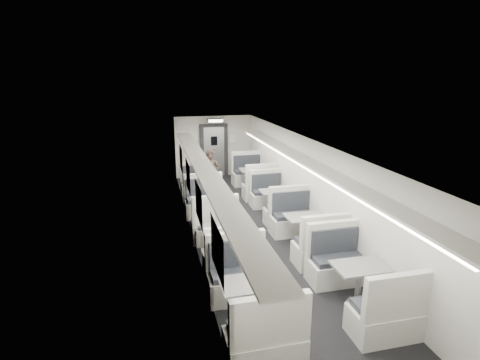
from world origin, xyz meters
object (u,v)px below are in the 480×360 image
booth_left_a (198,190)px  exit_sign (216,121)px  booth_left_c (220,240)px  vestibule_door (214,151)px  booth_right_d (358,285)px  booth_right_b (275,202)px  booth_left_b (209,212)px  booth_right_a (254,180)px  booth_left_d (250,304)px  booth_right_c (305,231)px  passenger (211,175)px

booth_left_a → exit_sign: bearing=66.7°
booth_left_a → booth_left_c: bearing=-90.0°
vestibule_door → booth_right_d: bearing=-83.8°
booth_left_a → booth_right_b: bearing=-41.9°
booth_left_b → booth_right_a: size_ratio=0.99×
booth_left_d → booth_right_c: size_ratio=0.99×
booth_left_a → booth_right_b: size_ratio=0.96×
passenger → vestibule_door: (0.58, 2.74, 0.22)m
booth_left_d → vestibule_door: size_ratio=1.08×
booth_right_d → passenger: 6.63m
booth_left_a → booth_left_b: size_ratio=0.89×
booth_left_d → booth_right_a: bearing=74.0°
booth_left_b → booth_left_d: (0.00, -4.24, -0.00)m
booth_left_b → passenger: (0.42, 2.29, 0.41)m
booth_left_c → booth_left_a: bearing=90.0°
booth_left_c → vestibule_door: (1.00, 6.71, 0.68)m
booth_right_a → booth_right_b: size_ratio=1.09×
booth_left_b → passenger: size_ratio=1.39×
booth_left_a → booth_right_a: (2.00, 0.53, 0.05)m
booth_left_d → booth_right_b: size_ratio=1.07×
booth_left_a → booth_right_c: (2.00, -3.99, 0.04)m
booth_left_a → booth_left_c: booth_left_a is taller
booth_left_a → booth_right_d: booth_right_d is taller
booth_right_b → booth_right_a: bearing=90.0°
booth_left_c → passenger: size_ratio=1.22×
booth_right_d → booth_left_b: bearing=115.8°
booth_left_b → booth_right_c: bearing=-41.5°
booth_right_c → vestibule_door: vestibule_door is taller
vestibule_door → booth_right_c: bearing=-81.6°
booth_left_b → booth_right_b: (2.00, 0.43, -0.03)m
booth_right_b → booth_right_c: size_ratio=0.93×
vestibule_door → booth_right_a: bearing=-66.4°
booth_right_a → exit_sign: size_ratio=3.70×
booth_left_d → passenger: passenger is taller
passenger → exit_sign: size_ratio=2.64×
booth_left_c → booth_left_d: 2.56m
booth_right_b → booth_right_d: booth_right_d is taller
booth_left_d → vestibule_door: bearing=83.8°
booth_right_d → booth_right_b: bearing=90.0°
booth_right_a → booth_right_d: bearing=-90.0°
booth_right_b → booth_right_c: 2.20m
passenger → booth_right_b: bearing=-34.9°
booth_left_b → booth_right_b: bearing=12.1°
booth_left_c → passenger: passenger is taller
booth_left_d → booth_right_a: (2.00, 6.98, 0.01)m
passenger → exit_sign: (0.58, 2.26, 1.46)m
vestibule_door → exit_sign: 1.33m
booth_left_d → booth_right_c: 3.17m
booth_left_b → booth_right_b: size_ratio=1.08×
booth_left_a → booth_left_d: (0.00, -6.46, 0.04)m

